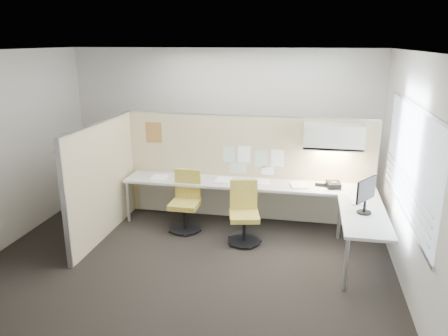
% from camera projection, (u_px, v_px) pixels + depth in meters
% --- Properties ---
extents(floor, '(5.50, 4.50, 0.01)m').
position_uv_depth(floor, '(191.00, 258.00, 6.12)').
color(floor, black).
rests_on(floor, ground).
extents(ceiling, '(5.50, 4.50, 0.01)m').
position_uv_depth(ceiling, '(186.00, 50.00, 5.32)').
color(ceiling, white).
rests_on(ceiling, wall_back).
extents(wall_back, '(5.50, 0.02, 2.80)m').
position_uv_depth(wall_back, '(222.00, 128.00, 7.84)').
color(wall_back, beige).
rests_on(wall_back, ground).
extents(wall_front, '(5.50, 0.02, 2.80)m').
position_uv_depth(wall_front, '(115.00, 232.00, 3.60)').
color(wall_front, beige).
rests_on(wall_front, ground).
extents(wall_left, '(0.02, 4.50, 2.80)m').
position_uv_depth(wall_left, '(3.00, 151.00, 6.23)').
color(wall_left, beige).
rests_on(wall_left, ground).
extents(wall_right, '(0.02, 4.50, 2.80)m').
position_uv_depth(wall_right, '(411.00, 173.00, 5.21)').
color(wall_right, beige).
rests_on(wall_right, ground).
extents(window_pane, '(0.01, 2.80, 1.30)m').
position_uv_depth(window_pane, '(410.00, 161.00, 5.17)').
color(window_pane, '#ACB9C8').
rests_on(window_pane, wall_right).
extents(partition_back, '(4.10, 0.06, 1.75)m').
position_uv_depth(partition_back, '(247.00, 168.00, 7.27)').
color(partition_back, '#C5B588').
rests_on(partition_back, floor).
extents(partition_left, '(0.06, 2.20, 1.75)m').
position_uv_depth(partition_left, '(103.00, 181.00, 6.62)').
color(partition_left, '#C5B588').
rests_on(partition_left, floor).
extents(desk, '(4.00, 2.07, 0.73)m').
position_uv_depth(desk, '(267.00, 194.00, 6.83)').
color(desk, beige).
rests_on(desk, floor).
extents(overhead_bin, '(0.90, 0.36, 0.38)m').
position_uv_depth(overhead_bin, '(333.00, 137.00, 6.64)').
color(overhead_bin, beige).
rests_on(overhead_bin, partition_back).
extents(task_light_strip, '(0.60, 0.06, 0.02)m').
position_uv_depth(task_light_strip, '(332.00, 150.00, 6.70)').
color(task_light_strip, '#FFEABF').
rests_on(task_light_strip, overhead_bin).
extents(pinned_papers, '(1.01, 0.00, 0.47)m').
position_uv_depth(pinned_papers, '(252.00, 160.00, 7.18)').
color(pinned_papers, '#8CBF8C').
rests_on(pinned_papers, partition_back).
extents(poster, '(0.28, 0.00, 0.35)m').
position_uv_depth(poster, '(154.00, 133.00, 7.38)').
color(poster, orange).
rests_on(poster, partition_back).
extents(chair_left, '(0.50, 0.50, 0.94)m').
position_uv_depth(chair_left, '(186.00, 203.00, 6.92)').
color(chair_left, black).
rests_on(chair_left, floor).
extents(chair_right, '(0.51, 0.53, 0.92)m').
position_uv_depth(chair_right, '(244.00, 215.00, 6.49)').
color(chair_right, black).
rests_on(chair_right, floor).
extents(monitor, '(0.28, 0.39, 0.48)m').
position_uv_depth(monitor, '(366.00, 193.00, 5.67)').
color(monitor, black).
rests_on(monitor, desk).
extents(phone, '(0.24, 0.23, 0.12)m').
position_uv_depth(phone, '(333.00, 185.00, 6.72)').
color(phone, black).
rests_on(phone, desk).
extents(stapler, '(0.14, 0.06, 0.05)m').
position_uv_depth(stapler, '(320.00, 185.00, 6.80)').
color(stapler, black).
rests_on(stapler, desk).
extents(tape_dispenser, '(0.11, 0.09, 0.06)m').
position_uv_depth(tape_dispenser, '(327.00, 185.00, 6.77)').
color(tape_dispenser, black).
rests_on(tape_dispenser, desk).
extents(coat_hook, '(0.18, 0.41, 1.25)m').
position_uv_depth(coat_hook, '(64.00, 160.00, 5.67)').
color(coat_hook, silver).
rests_on(coat_hook, partition_left).
extents(paper_stack_0, '(0.24, 0.31, 0.03)m').
position_uv_depth(paper_stack_0, '(159.00, 178.00, 7.19)').
color(paper_stack_0, white).
rests_on(paper_stack_0, desk).
extents(paper_stack_1, '(0.28, 0.34, 0.02)m').
position_uv_depth(paper_stack_1, '(184.00, 178.00, 7.18)').
color(paper_stack_1, white).
rests_on(paper_stack_1, desk).
extents(paper_stack_2, '(0.24, 0.31, 0.04)m').
position_uv_depth(paper_stack_2, '(223.00, 181.00, 7.02)').
color(paper_stack_2, white).
rests_on(paper_stack_2, desk).
extents(paper_stack_3, '(0.26, 0.32, 0.01)m').
position_uv_depth(paper_stack_3, '(263.00, 182.00, 7.00)').
color(paper_stack_3, white).
rests_on(paper_stack_3, desk).
extents(paper_stack_4, '(0.29, 0.34, 0.02)m').
position_uv_depth(paper_stack_4, '(298.00, 185.00, 6.82)').
color(paper_stack_4, white).
rests_on(paper_stack_4, desk).
extents(paper_stack_5, '(0.25, 0.31, 0.02)m').
position_uv_depth(paper_stack_5, '(359.00, 201.00, 6.14)').
color(paper_stack_5, white).
rests_on(paper_stack_5, desk).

